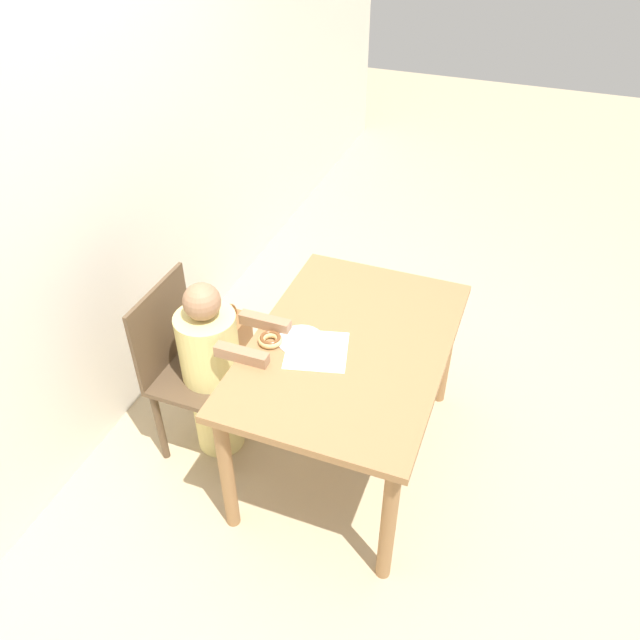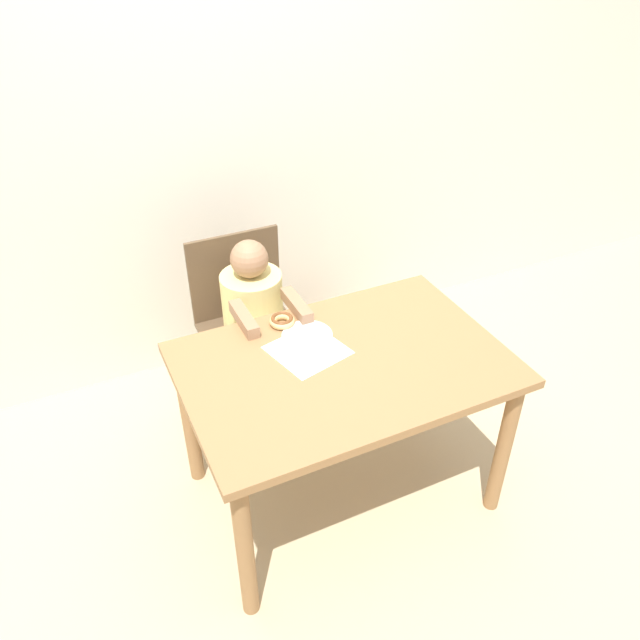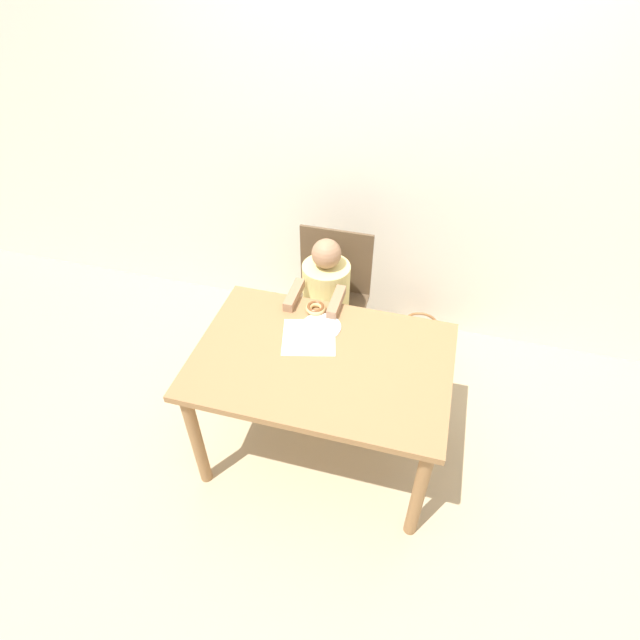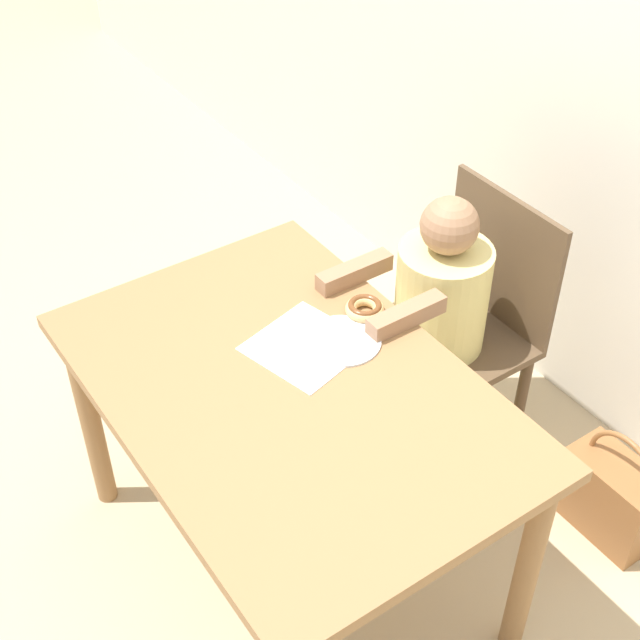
% 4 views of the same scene
% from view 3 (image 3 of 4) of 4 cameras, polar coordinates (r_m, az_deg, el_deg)
% --- Properties ---
extents(ground_plane, '(12.00, 12.00, 0.00)m').
position_cam_3_polar(ground_plane, '(2.85, 0.18, -14.26)').
color(ground_plane, tan).
extents(wall_back, '(8.00, 0.05, 2.50)m').
position_cam_3_polar(wall_back, '(2.98, 6.55, 19.50)').
color(wall_back, silver).
rests_on(wall_back, ground_plane).
extents(dining_table, '(1.19, 0.80, 0.71)m').
position_cam_3_polar(dining_table, '(2.37, 0.21, -5.97)').
color(dining_table, olive).
rests_on(dining_table, ground_plane).
extents(chair, '(0.43, 0.38, 0.87)m').
position_cam_3_polar(chair, '(3.00, 1.20, 2.42)').
color(chair, brown).
rests_on(chair, ground_plane).
extents(child_figure, '(0.28, 0.48, 0.94)m').
position_cam_3_polar(child_figure, '(2.92, 0.65, 1.07)').
color(child_figure, '#E0D17F').
rests_on(child_figure, ground_plane).
extents(donut, '(0.10, 0.10, 0.03)m').
position_cam_3_polar(donut, '(2.53, -0.49, 1.39)').
color(donut, '#DBB270').
rests_on(donut, dining_table).
extents(napkin, '(0.31, 0.31, 0.00)m').
position_cam_3_polar(napkin, '(2.40, -1.27, -1.97)').
color(napkin, white).
rests_on(napkin, dining_table).
extents(handbag, '(0.29, 0.15, 0.38)m').
position_cam_3_polar(handbag, '(3.26, 11.13, -2.34)').
color(handbag, brown).
rests_on(handbag, ground_plane).
extents(plate, '(0.20, 0.20, 0.01)m').
position_cam_3_polar(plate, '(2.45, 0.11, -0.77)').
color(plate, silver).
rests_on(plate, dining_table).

